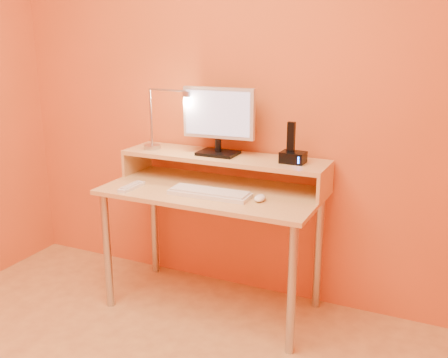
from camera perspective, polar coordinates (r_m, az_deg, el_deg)
The scene contains 25 objects.
wall_back at distance 3.02m, azimuth 1.34°, elevation 10.15°, with size 3.00×0.04×2.50m, color orange.
desk_leg_fl at distance 3.05m, azimuth -12.77°, elevation -7.78°, with size 0.04×0.04×0.69m, color #ADADB1.
desk_leg_fr at distance 2.59m, azimuth 7.49°, elevation -12.08°, with size 0.04×0.04×0.69m, color #ADADB1.
desk_leg_bl at distance 3.43m, azimuth -7.72°, elevation -4.81°, with size 0.04×0.04×0.69m, color #ADADB1.
desk_leg_br at distance 3.02m, azimuth 10.38°, elevation -7.90°, with size 0.04×0.04×0.69m, color #ADADB1.
desk_lower at distance 2.85m, azimuth -1.30°, elevation -1.38°, with size 1.20×0.60×0.03m, color #DAB473.
shelf_riser_left at distance 3.24m, azimuth -9.56°, elevation 2.03°, with size 0.02×0.30×0.14m, color #DAB473.
shelf_riser_right at distance 2.77m, azimuth 11.13°, elevation -0.47°, with size 0.02×0.30×0.14m, color #DAB473.
desk_shelf at distance 2.94m, azimuth -0.04°, elevation 2.40°, with size 1.20×0.30×0.03m, color #DAB473.
monitor_foot at distance 2.95m, azimuth -0.66°, elevation 2.87°, with size 0.22×0.16×0.02m, color black.
monitor_neck at distance 2.94m, azimuth -0.67°, elevation 3.71°, with size 0.04×0.04×0.07m, color black.
monitor_panel at distance 2.91m, azimuth -0.59°, elevation 7.30°, with size 0.42×0.04×0.28m, color #BEBEBE.
monitor_back at distance 2.93m, azimuth -0.40°, elevation 7.37°, with size 0.38×0.01×0.24m, color black.
monitor_screen at distance 2.90m, azimuth -0.75°, elevation 7.25°, with size 0.38×0.00×0.25m, color #AFB1D7.
lamp_base at distance 3.12m, azimuth -7.94°, elevation 3.54°, with size 0.10×0.10×0.03m, color #ADADB1.
lamp_post at distance 3.09m, azimuth -8.06°, elevation 6.75°, with size 0.01×0.01×0.33m, color #ADADB1.
lamp_arm at distance 3.00m, azimuth -6.23°, elevation 9.73°, with size 0.01×0.01×0.24m, color #ADADB1.
lamp_head at distance 2.95m, azimuth -4.19°, elevation 9.37°, with size 0.04×0.04×0.03m, color #ADADB1.
lamp_bulb at distance 2.95m, azimuth -4.18°, elevation 9.06°, with size 0.03×0.03×0.00m, color #FFEAC6.
phone_dock at distance 2.78m, azimuth 7.63°, elevation 2.39°, with size 0.13×0.10×0.06m, color black.
phone_handset at distance 2.77m, azimuth 7.42°, elevation 4.63°, with size 0.04×0.03×0.16m, color black.
phone_led at distance 2.72m, azimuth 8.22°, elevation 2.06°, with size 0.01×0.00×0.04m, color #1570FF.
keyboard at distance 2.73m, azimuth -1.61°, elevation -1.64°, with size 0.44×0.14×0.02m, color silver.
mouse at distance 2.65m, azimuth 3.97°, elevation -2.10°, with size 0.06×0.10×0.03m, color white.
remote_control at distance 2.90m, azimuth -10.16°, elevation -0.86°, with size 0.05×0.19×0.02m, color silver.
Camera 1 is at (1.20, -1.26, 1.56)m, focal length 41.39 mm.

